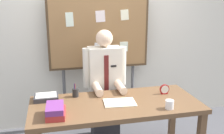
% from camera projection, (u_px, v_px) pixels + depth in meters
% --- Properties ---
extents(back_wall, '(6.40, 0.08, 2.70)m').
position_uv_depth(back_wall, '(96.00, 32.00, 3.74)').
color(back_wall, silver).
rests_on(back_wall, ground_plane).
extents(desk, '(1.81, 0.79, 0.74)m').
position_uv_depth(desk, '(116.00, 110.00, 2.85)').
color(desk, brown).
rests_on(desk, ground_plane).
extents(person, '(0.55, 0.56, 1.45)m').
position_uv_depth(person, '(105.00, 90.00, 3.39)').
color(person, '#2D2D33').
rests_on(person, ground_plane).
extents(bulletin_board, '(1.36, 0.09, 1.87)m').
position_uv_depth(bulletin_board, '(99.00, 34.00, 3.55)').
color(bulletin_board, '#4C3823').
rests_on(bulletin_board, ground_plane).
extents(book_stack, '(0.20, 0.28, 0.11)m').
position_uv_depth(book_stack, '(55.00, 111.00, 2.50)').
color(book_stack, '#B22D2D').
rests_on(book_stack, desk).
extents(open_notebook, '(0.35, 0.27, 0.01)m').
position_uv_depth(open_notebook, '(120.00, 103.00, 2.82)').
color(open_notebook, '#F4EFCC').
rests_on(open_notebook, desk).
extents(desk_clock, '(0.11, 0.04, 0.11)m').
position_uv_depth(desk_clock, '(164.00, 90.00, 3.07)').
color(desk_clock, maroon).
rests_on(desk_clock, desk).
extents(coffee_mug, '(0.09, 0.09, 0.09)m').
position_uv_depth(coffee_mug, '(170.00, 104.00, 2.67)').
color(coffee_mug, white).
rests_on(coffee_mug, desk).
extents(pen_holder, '(0.07, 0.07, 0.16)m').
position_uv_depth(pen_holder, '(75.00, 93.00, 2.99)').
color(pen_holder, '#262626').
rests_on(pen_holder, desk).
extents(paper_tray, '(0.26, 0.20, 0.06)m').
position_uv_depth(paper_tray, '(46.00, 97.00, 2.90)').
color(paper_tray, '#333338').
rests_on(paper_tray, desk).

